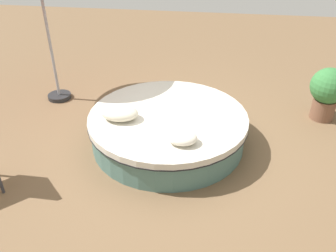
# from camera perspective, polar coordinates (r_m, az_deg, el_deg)

# --- Properties ---
(ground_plane) EXTENTS (16.00, 16.00, 0.00)m
(ground_plane) POSITION_cam_1_polar(r_m,az_deg,el_deg) (5.69, 0.00, -2.58)
(ground_plane) COLOR brown
(round_bed) EXTENTS (2.44, 2.44, 0.50)m
(round_bed) POSITION_cam_1_polar(r_m,az_deg,el_deg) (5.55, 0.00, -0.38)
(round_bed) COLOR #4C726B
(round_bed) RESTS_ON ground_plane
(throw_pillow_0) EXTENTS (0.55, 0.39, 0.21)m
(throw_pillow_0) POSITION_cam_1_polar(r_m,az_deg,el_deg) (5.31, -7.75, 2.09)
(throw_pillow_0) COLOR beige
(throw_pillow_0) RESTS_ON round_bed
(throw_pillow_1) EXTENTS (0.41, 0.33, 0.17)m
(throw_pillow_1) POSITION_cam_1_polar(r_m,az_deg,el_deg) (4.75, 2.28, -1.87)
(throw_pillow_1) COLOR silver
(throw_pillow_1) RESTS_ON round_bed
(planter) EXTENTS (0.61, 0.61, 0.93)m
(planter) POSITION_cam_1_polar(r_m,az_deg,el_deg) (6.64, 24.20, 5.21)
(planter) COLOR brown
(planter) RESTS_ON ground_plane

